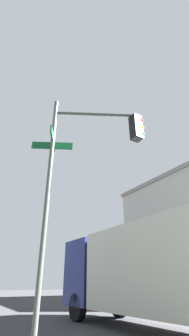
# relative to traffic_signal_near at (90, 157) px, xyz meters

# --- Properties ---
(traffic_signal_near) EXTENTS (1.71, 2.81, 6.26)m
(traffic_signal_near) POSITION_rel_traffic_signal_near_xyz_m (0.00, 0.00, 0.00)
(traffic_signal_near) COLOR #474C47
(traffic_signal_near) RESTS_ON ground_plane
(box_truck_second) EXTENTS (8.48, 2.60, 3.20)m
(box_truck_second) POSITION_rel_traffic_signal_near_xyz_m (-2.00, 3.47, -2.59)
(box_truck_second) COLOR navy
(box_truck_second) RESTS_ON ground_plane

